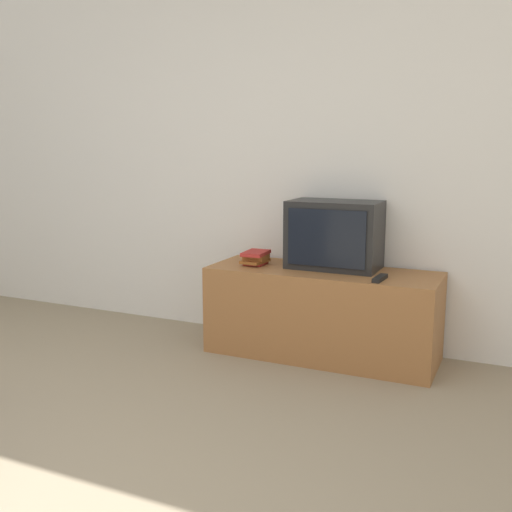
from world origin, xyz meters
The scene contains 5 objects.
wall_back centered at (0.00, 3.03, 1.30)m, with size 9.00×0.06×2.60m.
tv_stand centered at (0.62, 2.72, 0.29)m, with size 1.47×0.53×0.57m.
television centered at (0.66, 2.81, 0.79)m, with size 0.58×0.35×0.44m.
book_stack centered at (0.15, 2.70, 0.62)m, with size 0.16×0.22×0.09m.
remote_on_stand centered at (1.02, 2.57, 0.58)m, with size 0.06×0.19×0.02m.
Camera 1 is at (1.78, -0.87, 1.35)m, focal length 42.00 mm.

